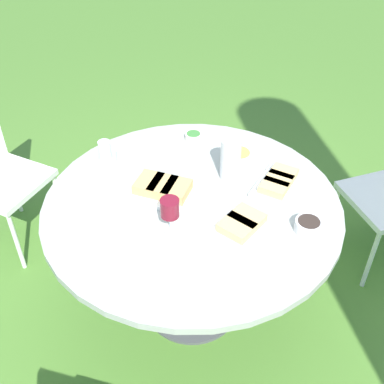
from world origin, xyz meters
The scene contains 12 objects.
ground_plane centered at (0.00, 0.00, 0.00)m, with size 40.00×40.00×0.00m, color #4C7A2D.
dining_table centered at (0.00, 0.00, 0.65)m, with size 1.38×1.38×0.76m.
water_pitcher centered at (-0.24, 0.12, 0.86)m, with size 0.10×0.10×0.21m.
wine_glass centered at (0.20, -0.04, 0.88)m, with size 0.08×0.08×0.17m.
platter_bread_main centered at (-0.02, -0.15, 0.79)m, with size 0.24×0.33×0.07m.
platter_charcuterie centered at (-0.22, 0.36, 0.78)m, with size 0.32×0.25×0.06m.
platter_sandwich_side centered at (0.13, 0.25, 0.78)m, with size 0.39×0.32×0.06m.
bowl_fries centered at (-0.37, 0.14, 0.79)m, with size 0.14×0.14×0.06m.
bowl_salad centered at (-0.51, -0.14, 0.78)m, with size 0.09×0.09×0.04m.
bowl_olives centered at (0.04, 0.53, 0.79)m, with size 0.12×0.12×0.06m.
cup_water_near centered at (-0.21, -0.52, 0.81)m, with size 0.06×0.06×0.10m.
cup_water_far centered at (-0.20, -0.42, 0.80)m, with size 0.07×0.07×0.08m.
Camera 1 is at (1.62, 0.47, 2.20)m, focal length 45.00 mm.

